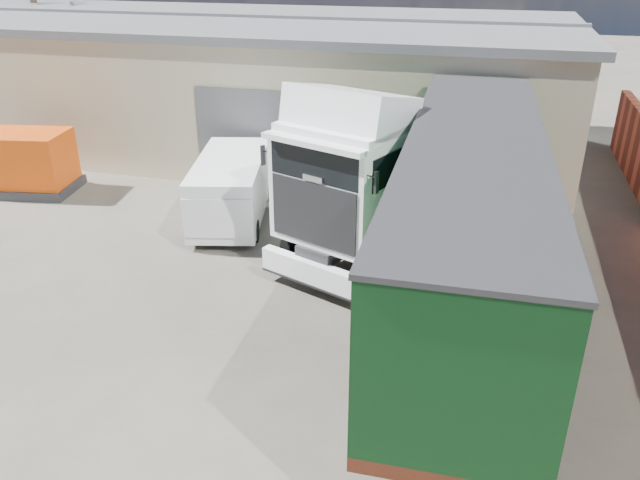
% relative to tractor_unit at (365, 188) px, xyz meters
% --- Properties ---
extents(ground, '(120.00, 120.00, 0.00)m').
position_rel_tractor_unit_xyz_m(ground, '(-3.01, -5.45, -2.13)').
color(ground, '#2B2923').
rests_on(ground, ground).
extents(warehouse, '(30.60, 12.60, 5.42)m').
position_rel_tractor_unit_xyz_m(warehouse, '(-9.00, 10.55, 0.54)').
color(warehouse, beige).
rests_on(warehouse, ground).
extents(tractor_unit, '(5.35, 7.91, 5.06)m').
position_rel_tractor_unit_xyz_m(tractor_unit, '(0.00, 0.00, 0.00)').
color(tractor_unit, black).
rests_on(tractor_unit, ground).
extents(box_trailer, '(3.19, 13.41, 4.44)m').
position_rel_tractor_unit_xyz_m(box_trailer, '(2.81, -2.19, 0.58)').
color(box_trailer, '#2D2D30').
rests_on(box_trailer, ground).
extents(panel_van, '(3.13, 5.28, 2.02)m').
position_rel_tractor_unit_xyz_m(panel_van, '(-4.58, 1.50, -1.08)').
color(panel_van, black).
rests_on(panel_van, ground).
extents(orange_skip, '(3.78, 2.73, 2.16)m').
position_rel_tractor_unit_xyz_m(orange_skip, '(-12.78, 2.15, -1.19)').
color(orange_skip, '#2D2D30').
rests_on(orange_skip, ground).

